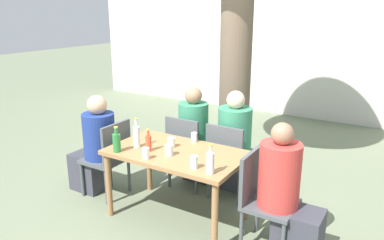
{
  "coord_description": "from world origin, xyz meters",
  "views": [
    {
      "loc": [
        1.95,
        -2.9,
        2.11
      ],
      "look_at": [
        0.0,
        0.3,
        0.99
      ],
      "focal_mm": 35.0,
      "sensor_mm": 36.0,
      "label": 1
    }
  ],
  "objects_px": {
    "dining_table_front": "(177,159)",
    "person_seated_3": "(237,147)",
    "patio_chair_0": "(110,155)",
    "person_seated_1": "(287,198)",
    "drinking_glass_2": "(194,162)",
    "patio_chair_3": "(228,157)",
    "drinking_glass_3": "(194,137)",
    "water_bottle_1": "(210,162)",
    "drinking_glass_4": "(169,150)",
    "water_bottle_2": "(137,136)",
    "drinking_glass_1": "(171,142)",
    "patio_chair_2": "(187,148)",
    "green_bottle_3": "(117,142)",
    "drinking_glass_0": "(146,154)",
    "patio_chair_1": "(262,195)",
    "soda_bottle_0": "(148,143)",
    "person_seated_0": "(95,149)",
    "person_seated_2": "(197,139)"
  },
  "relations": [
    {
      "from": "dining_table_front",
      "to": "drinking_glass_4",
      "type": "height_order",
      "value": "drinking_glass_4"
    },
    {
      "from": "water_bottle_2",
      "to": "drinking_glass_1",
      "type": "relative_size",
      "value": 3.11
    },
    {
      "from": "patio_chair_3",
      "to": "drinking_glass_0",
      "type": "relative_size",
      "value": 8.0
    },
    {
      "from": "person_seated_2",
      "to": "person_seated_3",
      "type": "distance_m",
      "value": 0.55
    },
    {
      "from": "person_seated_1",
      "to": "water_bottle_1",
      "type": "distance_m",
      "value": 0.73
    },
    {
      "from": "patio_chair_0",
      "to": "drinking_glass_2",
      "type": "distance_m",
      "value": 1.34
    },
    {
      "from": "drinking_glass_0",
      "to": "patio_chair_2",
      "type": "bearing_deg",
      "value": 98.34
    },
    {
      "from": "person_seated_0",
      "to": "person_seated_2",
      "type": "xyz_separation_m",
      "value": [
        0.87,
        0.86,
        0.02
      ]
    },
    {
      "from": "dining_table_front",
      "to": "drinking_glass_3",
      "type": "relative_size",
      "value": 13.35
    },
    {
      "from": "drinking_glass_0",
      "to": "patio_chair_1",
      "type": "bearing_deg",
      "value": 16.88
    },
    {
      "from": "person_seated_3",
      "to": "green_bottle_3",
      "type": "distance_m",
      "value": 1.43
    },
    {
      "from": "dining_table_front",
      "to": "green_bottle_3",
      "type": "bearing_deg",
      "value": -147.5
    },
    {
      "from": "patio_chair_3",
      "to": "drinking_glass_1",
      "type": "relative_size",
      "value": 9.1
    },
    {
      "from": "patio_chair_1",
      "to": "drinking_glass_0",
      "type": "distance_m",
      "value": 1.13
    },
    {
      "from": "person_seated_1",
      "to": "water_bottle_2",
      "type": "distance_m",
      "value": 1.6
    },
    {
      "from": "patio_chair_2",
      "to": "patio_chair_3",
      "type": "distance_m",
      "value": 0.55
    },
    {
      "from": "person_seated_2",
      "to": "drinking_glass_3",
      "type": "distance_m",
      "value": 0.65
    },
    {
      "from": "person_seated_0",
      "to": "drinking_glass_2",
      "type": "xyz_separation_m",
      "value": [
        1.51,
        -0.26,
        0.26
      ]
    },
    {
      "from": "water_bottle_1",
      "to": "water_bottle_2",
      "type": "xyz_separation_m",
      "value": [
        -0.96,
        0.18,
        0.01
      ]
    },
    {
      "from": "drinking_glass_0",
      "to": "drinking_glass_3",
      "type": "height_order",
      "value": "drinking_glass_0"
    },
    {
      "from": "person_seated_0",
      "to": "drinking_glass_1",
      "type": "height_order",
      "value": "person_seated_0"
    },
    {
      "from": "dining_table_front",
      "to": "drinking_glass_0",
      "type": "xyz_separation_m",
      "value": [
        -0.13,
        -0.32,
        0.15
      ]
    },
    {
      "from": "drinking_glass_1",
      "to": "drinking_glass_4",
      "type": "relative_size",
      "value": 0.92
    },
    {
      "from": "water_bottle_1",
      "to": "green_bottle_3",
      "type": "distance_m",
      "value": 1.04
    },
    {
      "from": "dining_table_front",
      "to": "patio_chair_1",
      "type": "height_order",
      "value": "patio_chair_1"
    },
    {
      "from": "dining_table_front",
      "to": "person_seated_3",
      "type": "bearing_deg",
      "value": 72.36
    },
    {
      "from": "drinking_glass_2",
      "to": "person_seated_3",
      "type": "bearing_deg",
      "value": 94.72
    },
    {
      "from": "person_seated_1",
      "to": "patio_chair_1",
      "type": "bearing_deg",
      "value": 90.0
    },
    {
      "from": "person_seated_3",
      "to": "drinking_glass_2",
      "type": "xyz_separation_m",
      "value": [
        0.09,
        -1.12,
        0.23
      ]
    },
    {
      "from": "drinking_glass_0",
      "to": "drinking_glass_1",
      "type": "relative_size",
      "value": 1.14
    },
    {
      "from": "patio_chair_0",
      "to": "patio_chair_1",
      "type": "height_order",
      "value": "same"
    },
    {
      "from": "patio_chair_0",
      "to": "water_bottle_2",
      "type": "height_order",
      "value": "water_bottle_2"
    },
    {
      "from": "patio_chair_2",
      "to": "patio_chair_3",
      "type": "xyz_separation_m",
      "value": [
        0.55,
        0.0,
        0.0
      ]
    },
    {
      "from": "water_bottle_1",
      "to": "drinking_glass_4",
      "type": "distance_m",
      "value": 0.57
    },
    {
      "from": "patio_chair_2",
      "to": "water_bottle_1",
      "type": "distance_m",
      "value": 1.27
    },
    {
      "from": "dining_table_front",
      "to": "person_seated_1",
      "type": "height_order",
      "value": "person_seated_1"
    },
    {
      "from": "patio_chair_1",
      "to": "drinking_glass_3",
      "type": "height_order",
      "value": "patio_chair_1"
    },
    {
      "from": "water_bottle_2",
      "to": "drinking_glass_2",
      "type": "relative_size",
      "value": 2.61
    },
    {
      "from": "soda_bottle_0",
      "to": "patio_chair_0",
      "type": "bearing_deg",
      "value": 168.62
    },
    {
      "from": "patio_chair_0",
      "to": "person_seated_1",
      "type": "relative_size",
      "value": 0.74
    },
    {
      "from": "person_seated_1",
      "to": "drinking_glass_1",
      "type": "bearing_deg",
      "value": 86.6
    },
    {
      "from": "patio_chair_0",
      "to": "patio_chair_1",
      "type": "distance_m",
      "value": 1.83
    },
    {
      "from": "soda_bottle_0",
      "to": "drinking_glass_0",
      "type": "distance_m",
      "value": 0.22
    },
    {
      "from": "water_bottle_1",
      "to": "drinking_glass_4",
      "type": "bearing_deg",
      "value": 163.76
    },
    {
      "from": "person_seated_1",
      "to": "drinking_glass_4",
      "type": "xyz_separation_m",
      "value": [
        -1.15,
        -0.13,
        0.25
      ]
    },
    {
      "from": "patio_chair_3",
      "to": "drinking_glass_3",
      "type": "height_order",
      "value": "patio_chair_3"
    },
    {
      "from": "patio_chair_3",
      "to": "drinking_glass_4",
      "type": "xyz_separation_m",
      "value": [
        -0.28,
        -0.76,
        0.28
      ]
    },
    {
      "from": "water_bottle_2",
      "to": "green_bottle_3",
      "type": "xyz_separation_m",
      "value": [
        -0.08,
        -0.21,
        -0.02
      ]
    },
    {
      "from": "patio_chair_1",
      "to": "person_seated_0",
      "type": "relative_size",
      "value": 0.76
    },
    {
      "from": "person_seated_0",
      "to": "water_bottle_2",
      "type": "height_order",
      "value": "person_seated_0"
    }
  ]
}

